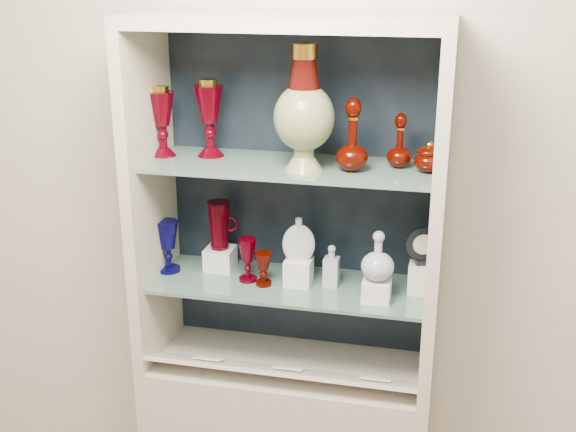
% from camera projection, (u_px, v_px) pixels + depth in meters
% --- Properties ---
extents(wall_back, '(3.50, 0.02, 2.80)m').
position_uv_depth(wall_back, '(302.00, 169.00, 2.54)').
color(wall_back, beige).
rests_on(wall_back, ground).
extents(cabinet_back_panel, '(0.98, 0.02, 1.15)m').
position_uv_depth(cabinet_back_panel, '(300.00, 192.00, 2.54)').
color(cabinet_back_panel, black).
rests_on(cabinet_back_panel, cabinet_base).
extents(cabinet_side_left, '(0.04, 0.40, 1.15)m').
position_uv_depth(cabinet_side_left, '(151.00, 199.00, 2.46)').
color(cabinet_side_left, '#BEB4A0').
rests_on(cabinet_side_left, cabinet_base).
extents(cabinet_side_right, '(0.04, 0.40, 1.15)m').
position_uv_depth(cabinet_side_right, '(437.00, 220.00, 2.26)').
color(cabinet_side_right, '#BEB4A0').
rests_on(cabinet_side_right, cabinet_base).
extents(cabinet_top_cap, '(1.00, 0.40, 0.04)m').
position_uv_depth(cabinet_top_cap, '(288.00, 21.00, 2.17)').
color(cabinet_top_cap, '#BEB4A0').
rests_on(cabinet_top_cap, cabinet_side_left).
extents(shelf_lower, '(0.92, 0.34, 0.01)m').
position_uv_depth(shelf_lower, '(289.00, 284.00, 2.47)').
color(shelf_lower, slate).
rests_on(shelf_lower, cabinet_side_left).
extents(shelf_upper, '(0.92, 0.34, 0.01)m').
position_uv_depth(shelf_upper, '(289.00, 166.00, 2.33)').
color(shelf_upper, slate).
rests_on(shelf_upper, cabinet_side_left).
extents(label_ledge, '(0.92, 0.17, 0.09)m').
position_uv_depth(label_ledge, '(281.00, 371.00, 2.44)').
color(label_ledge, '#BEB4A0').
rests_on(label_ledge, cabinet_base).
extents(label_card_0, '(0.10, 0.06, 0.03)m').
position_uv_depth(label_card_0, '(289.00, 368.00, 2.43)').
color(label_card_0, white).
rests_on(label_card_0, label_ledge).
extents(label_card_1, '(0.10, 0.06, 0.03)m').
position_uv_depth(label_card_1, '(209.00, 359.00, 2.49)').
color(label_card_1, white).
rests_on(label_card_1, label_ledge).
extents(label_card_2, '(0.10, 0.06, 0.03)m').
position_uv_depth(label_card_2, '(376.00, 379.00, 2.37)').
color(label_card_2, white).
rests_on(label_card_2, label_ledge).
extents(pedestal_lamp_left, '(0.10, 0.10, 0.23)m').
position_uv_depth(pedestal_lamp_left, '(162.00, 121.00, 2.40)').
color(pedestal_lamp_left, '#48000A').
rests_on(pedestal_lamp_left, shelf_upper).
extents(pedestal_lamp_right, '(0.13, 0.13, 0.26)m').
position_uv_depth(pedestal_lamp_right, '(210.00, 118.00, 2.40)').
color(pedestal_lamp_right, '#48000A').
rests_on(pedestal_lamp_right, shelf_upper).
extents(enamel_urn, '(0.25, 0.25, 0.39)m').
position_uv_depth(enamel_urn, '(304.00, 109.00, 2.20)').
color(enamel_urn, '#124A19').
rests_on(enamel_urn, shelf_upper).
extents(ruby_decanter_a, '(0.12, 0.12, 0.26)m').
position_uv_depth(ruby_decanter_a, '(353.00, 130.00, 2.22)').
color(ruby_decanter_a, '#400700').
rests_on(ruby_decanter_a, shelf_upper).
extents(ruby_decanter_b, '(0.09, 0.09, 0.19)m').
position_uv_depth(ruby_decanter_b, '(400.00, 139.00, 2.27)').
color(ruby_decanter_b, '#400700').
rests_on(ruby_decanter_b, shelf_upper).
extents(lidded_bowl, '(0.10, 0.10, 0.10)m').
position_uv_depth(lidded_bowl, '(428.00, 157.00, 2.23)').
color(lidded_bowl, '#400700').
rests_on(lidded_bowl, shelf_upper).
extents(cobalt_goblet, '(0.08, 0.08, 0.19)m').
position_uv_depth(cobalt_goblet, '(168.00, 246.00, 2.54)').
color(cobalt_goblet, '#07053E').
rests_on(cobalt_goblet, shelf_lower).
extents(ruby_goblet_tall, '(0.07, 0.07, 0.15)m').
position_uv_depth(ruby_goblet_tall, '(248.00, 260.00, 2.47)').
color(ruby_goblet_tall, '#48000A').
rests_on(ruby_goblet_tall, shelf_lower).
extents(ruby_goblet_small, '(0.06, 0.06, 0.12)m').
position_uv_depth(ruby_goblet_small, '(263.00, 269.00, 2.44)').
color(ruby_goblet_small, '#400700').
rests_on(ruby_goblet_small, shelf_lower).
extents(riser_ruby_pitcher, '(0.10, 0.10, 0.08)m').
position_uv_depth(riser_ruby_pitcher, '(220.00, 258.00, 2.57)').
color(riser_ruby_pitcher, silver).
rests_on(riser_ruby_pitcher, shelf_lower).
extents(ruby_pitcher, '(0.13, 0.09, 0.17)m').
position_uv_depth(ruby_pitcher, '(219.00, 225.00, 2.53)').
color(ruby_pitcher, '#48000A').
rests_on(ruby_pitcher, riser_ruby_pitcher).
extents(clear_square_bottle, '(0.05, 0.05, 0.15)m').
position_uv_depth(clear_square_bottle, '(331.00, 265.00, 2.43)').
color(clear_square_bottle, '#A0ADBB').
rests_on(clear_square_bottle, shelf_lower).
extents(riser_flat_flask, '(0.09, 0.09, 0.09)m').
position_uv_depth(riser_flat_flask, '(299.00, 272.00, 2.45)').
color(riser_flat_flask, silver).
rests_on(riser_flat_flask, shelf_lower).
extents(flat_flask, '(0.12, 0.07, 0.15)m').
position_uv_depth(flat_flask, '(299.00, 238.00, 2.41)').
color(flat_flask, silver).
rests_on(flat_flask, riser_flat_flask).
extents(riser_clear_round_decanter, '(0.09, 0.09, 0.07)m').
position_uv_depth(riser_clear_round_decanter, '(377.00, 290.00, 2.34)').
color(riser_clear_round_decanter, silver).
rests_on(riser_clear_round_decanter, shelf_lower).
extents(clear_round_decanter, '(0.14, 0.14, 0.16)m').
position_uv_depth(clear_round_decanter, '(378.00, 257.00, 2.30)').
color(clear_round_decanter, '#A0ADBB').
rests_on(clear_round_decanter, riser_clear_round_decanter).
extents(riser_cameo_medallion, '(0.08, 0.08, 0.10)m').
position_uv_depth(riser_cameo_medallion, '(421.00, 278.00, 2.39)').
color(riser_cameo_medallion, silver).
rests_on(riser_cameo_medallion, shelf_lower).
extents(cameo_medallion, '(0.12, 0.07, 0.13)m').
position_uv_depth(cameo_medallion, '(423.00, 245.00, 2.35)').
color(cameo_medallion, black).
rests_on(cameo_medallion, riser_cameo_medallion).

